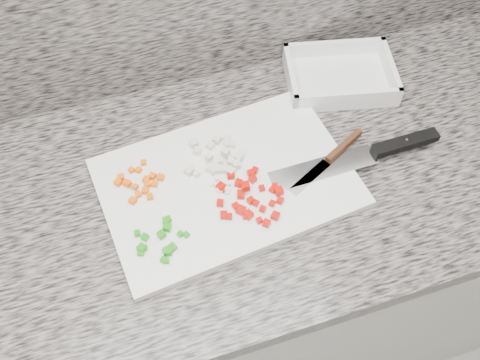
% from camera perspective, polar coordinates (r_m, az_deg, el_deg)
% --- Properties ---
extents(cabinet, '(3.92, 0.62, 0.86)m').
position_cam_1_polar(cabinet, '(1.46, -4.34, -11.37)').
color(cabinet, beige).
rests_on(cabinet, ground).
extents(countertop, '(3.96, 0.64, 0.04)m').
position_cam_1_polar(countertop, '(1.06, -5.87, -1.97)').
color(countertop, slate).
rests_on(countertop, cabinet).
extents(cutting_board, '(0.51, 0.37, 0.02)m').
position_cam_1_polar(cutting_board, '(1.04, -1.39, -0.27)').
color(cutting_board, white).
rests_on(cutting_board, countertop).
extents(carrot_pile, '(0.10, 0.10, 0.02)m').
position_cam_1_polar(carrot_pile, '(1.04, -10.72, -0.28)').
color(carrot_pile, '#F75F05').
rests_on(carrot_pile, cutting_board).
extents(onion_pile, '(0.13, 0.11, 0.02)m').
position_cam_1_polar(onion_pile, '(1.06, -2.54, 2.44)').
color(onion_pile, beige).
rests_on(onion_pile, cutting_board).
extents(green_pepper_pile, '(0.10, 0.09, 0.01)m').
position_cam_1_polar(green_pepper_pile, '(0.97, -8.43, -6.34)').
color(green_pepper_pile, '#1A8B0C').
rests_on(green_pepper_pile, cutting_board).
extents(red_pepper_pile, '(0.13, 0.14, 0.03)m').
position_cam_1_polar(red_pepper_pile, '(1.00, 0.98, -1.85)').
color(red_pepper_pile, '#C50C02').
rests_on(red_pepper_pile, cutting_board).
extents(garlic_pile, '(0.06, 0.06, 0.01)m').
position_cam_1_polar(garlic_pile, '(1.02, -1.76, -0.39)').
color(garlic_pile, '#F0E6B9').
rests_on(garlic_pile, cutting_board).
extents(chef_knife, '(0.36, 0.05, 0.02)m').
position_cam_1_polar(chef_knife, '(1.10, 14.48, 2.99)').
color(chef_knife, silver).
rests_on(chef_knife, cutting_board).
extents(paring_knife, '(0.19, 0.11, 0.02)m').
position_cam_1_polar(paring_knife, '(1.08, 10.14, 2.79)').
color(paring_knife, silver).
rests_on(paring_knife, cutting_board).
extents(tray, '(0.26, 0.22, 0.05)m').
position_cam_1_polar(tray, '(1.23, 10.58, 10.76)').
color(tray, white).
rests_on(tray, countertop).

